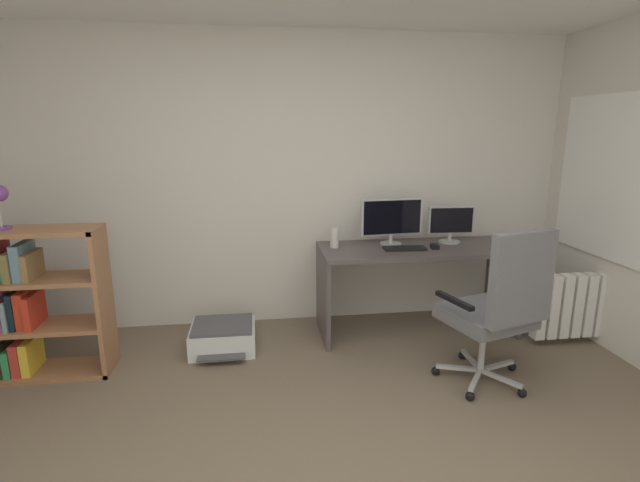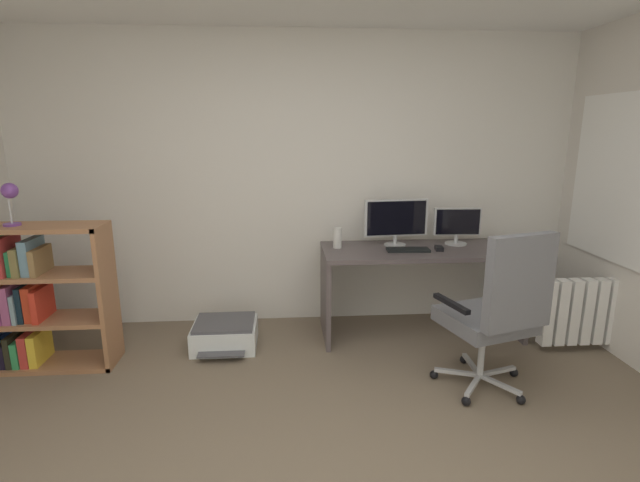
{
  "view_description": "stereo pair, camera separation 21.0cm",
  "coord_description": "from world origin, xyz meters",
  "px_view_note": "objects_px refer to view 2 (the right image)",
  "views": [
    {
      "loc": [
        -0.33,
        -1.69,
        1.7
      ],
      "look_at": [
        0.13,
        1.64,
        0.9
      ],
      "focal_mm": 26.33,
      "sensor_mm": 36.0,
      "label": 1
    },
    {
      "loc": [
        -0.12,
        -1.71,
        1.7
      ],
      "look_at": [
        0.13,
        1.64,
        0.9
      ],
      "focal_mm": 26.33,
      "sensor_mm": 36.0,
      "label": 2
    }
  ],
  "objects_px": {
    "desk": "(421,270)",
    "office_chair": "(498,309)",
    "radiator": "(598,311)",
    "monitor_main": "(396,219)",
    "bookshelf": "(32,299)",
    "monitor_secondary": "(457,224)",
    "printer": "(225,334)",
    "desk_lamp": "(10,196)",
    "desktop_speaker": "(337,238)",
    "computer_mouse": "(439,248)",
    "keyboard": "(408,250)"
  },
  "relations": [
    {
      "from": "computer_mouse",
      "to": "desktop_speaker",
      "type": "bearing_deg",
      "value": 179.03
    },
    {
      "from": "desktop_speaker",
      "to": "radiator",
      "type": "relative_size",
      "value": 0.19
    },
    {
      "from": "printer",
      "to": "bookshelf",
      "type": "bearing_deg",
      "value": -170.86
    },
    {
      "from": "monitor_secondary",
      "to": "keyboard",
      "type": "distance_m",
      "value": 0.53
    },
    {
      "from": "monitor_main",
      "to": "radiator",
      "type": "distance_m",
      "value": 1.71
    },
    {
      "from": "bookshelf",
      "to": "monitor_main",
      "type": "bearing_deg",
      "value": 9.66
    },
    {
      "from": "desk_lamp",
      "to": "radiator",
      "type": "distance_m",
      "value": 4.38
    },
    {
      "from": "desktop_speaker",
      "to": "desk_lamp",
      "type": "xyz_separation_m",
      "value": [
        -2.28,
        -0.42,
        0.43
      ]
    },
    {
      "from": "office_chair",
      "to": "monitor_main",
      "type": "bearing_deg",
      "value": 111.04
    },
    {
      "from": "desk_lamp",
      "to": "monitor_main",
      "type": "bearing_deg",
      "value": 9.51
    },
    {
      "from": "monitor_main",
      "to": "bookshelf",
      "type": "relative_size",
      "value": 0.51
    },
    {
      "from": "monitor_main",
      "to": "printer",
      "type": "relative_size",
      "value": 1.04
    },
    {
      "from": "office_chair",
      "to": "radiator",
      "type": "height_order",
      "value": "office_chair"
    },
    {
      "from": "desktop_speaker",
      "to": "monitor_main",
      "type": "bearing_deg",
      "value": 5.5
    },
    {
      "from": "keyboard",
      "to": "radiator",
      "type": "relative_size",
      "value": 0.38
    },
    {
      "from": "bookshelf",
      "to": "radiator",
      "type": "bearing_deg",
      "value": -0.8
    },
    {
      "from": "monitor_main",
      "to": "desk_lamp",
      "type": "relative_size",
      "value": 1.83
    },
    {
      "from": "radiator",
      "to": "keyboard",
      "type": "bearing_deg",
      "value": 166.93
    },
    {
      "from": "radiator",
      "to": "printer",
      "type": "bearing_deg",
      "value": 174.68
    },
    {
      "from": "keyboard",
      "to": "office_chair",
      "type": "xyz_separation_m",
      "value": [
        0.35,
        -0.89,
        -0.16
      ]
    },
    {
      "from": "desk",
      "to": "monitor_secondary",
      "type": "relative_size",
      "value": 4.13
    },
    {
      "from": "monitor_secondary",
      "to": "keyboard",
      "type": "relative_size",
      "value": 1.16
    },
    {
      "from": "office_chair",
      "to": "computer_mouse",
      "type": "bearing_deg",
      "value": 96.33
    },
    {
      "from": "monitor_secondary",
      "to": "office_chair",
      "type": "relative_size",
      "value": 0.36
    },
    {
      "from": "monitor_secondary",
      "to": "desk_lamp",
      "type": "xyz_separation_m",
      "value": [
        -3.3,
        -0.47,
        0.34
      ]
    },
    {
      "from": "computer_mouse",
      "to": "desktop_speaker",
      "type": "relative_size",
      "value": 0.59
    },
    {
      "from": "bookshelf",
      "to": "desk",
      "type": "bearing_deg",
      "value": 6.71
    },
    {
      "from": "monitor_secondary",
      "to": "monitor_main",
      "type": "bearing_deg",
      "value": -179.99
    },
    {
      "from": "monitor_secondary",
      "to": "keyboard",
      "type": "height_order",
      "value": "monitor_secondary"
    },
    {
      "from": "keyboard",
      "to": "desktop_speaker",
      "type": "height_order",
      "value": "desktop_speaker"
    },
    {
      "from": "monitor_main",
      "to": "bookshelf",
      "type": "xyz_separation_m",
      "value": [
        -2.74,
        -0.47,
        -0.45
      ]
    },
    {
      "from": "desk_lamp",
      "to": "radiator",
      "type": "bearing_deg",
      "value": -0.79
    },
    {
      "from": "desk",
      "to": "monitor_secondary",
      "type": "height_order",
      "value": "monitor_secondary"
    },
    {
      "from": "keyboard",
      "to": "desk_lamp",
      "type": "relative_size",
      "value": 1.16
    },
    {
      "from": "radiator",
      "to": "desktop_speaker",
      "type": "bearing_deg",
      "value": 166.53
    },
    {
      "from": "desk",
      "to": "office_chair",
      "type": "bearing_deg",
      "value": -77.46
    },
    {
      "from": "desk_lamp",
      "to": "keyboard",
      "type": "bearing_deg",
      "value": 5.52
    },
    {
      "from": "monitor_secondary",
      "to": "desktop_speaker",
      "type": "bearing_deg",
      "value": -177.32
    },
    {
      "from": "desk",
      "to": "monitor_main",
      "type": "relative_size",
      "value": 3.03
    },
    {
      "from": "monitor_main",
      "to": "bookshelf",
      "type": "height_order",
      "value": "monitor_main"
    },
    {
      "from": "computer_mouse",
      "to": "office_chair",
      "type": "height_order",
      "value": "office_chair"
    },
    {
      "from": "desk",
      "to": "desk_lamp",
      "type": "xyz_separation_m",
      "value": [
        -2.98,
        -0.35,
        0.7
      ]
    },
    {
      "from": "desktop_speaker",
      "to": "desk_lamp",
      "type": "relative_size",
      "value": 0.58
    },
    {
      "from": "monitor_secondary",
      "to": "bookshelf",
      "type": "distance_m",
      "value": 3.32
    },
    {
      "from": "desk",
      "to": "radiator",
      "type": "xyz_separation_m",
      "value": [
        1.3,
        -0.4,
        -0.24
      ]
    },
    {
      "from": "desk_lamp",
      "to": "printer",
      "type": "bearing_deg",
      "value": 8.86
    },
    {
      "from": "computer_mouse",
      "to": "desk_lamp",
      "type": "relative_size",
      "value": 0.34
    },
    {
      "from": "monitor_secondary",
      "to": "printer",
      "type": "bearing_deg",
      "value": -172.57
    },
    {
      "from": "desktop_speaker",
      "to": "radiator",
      "type": "distance_m",
      "value": 2.11
    },
    {
      "from": "monitor_secondary",
      "to": "radiator",
      "type": "bearing_deg",
      "value": -28.33
    }
  ]
}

